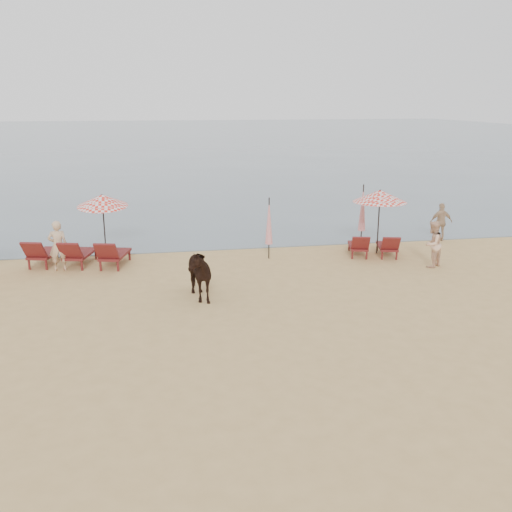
# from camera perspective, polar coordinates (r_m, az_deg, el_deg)

# --- Properties ---
(ground) EXTENTS (120.00, 120.00, 0.00)m
(ground) POSITION_cam_1_polar(r_m,az_deg,el_deg) (13.15, 3.94, -10.39)
(ground) COLOR tan
(ground) RESTS_ON ground
(sea) EXTENTS (160.00, 140.00, 0.06)m
(sea) POSITION_cam_1_polar(r_m,az_deg,el_deg) (91.68, -8.54, 11.71)
(sea) COLOR #51606B
(sea) RESTS_ON ground
(lounger_cluster_left) EXTENTS (3.64, 2.66, 0.72)m
(lounger_cluster_left) POSITION_cam_1_polar(r_m,az_deg,el_deg) (20.94, -17.44, 0.28)
(lounger_cluster_left) COLOR #5C1816
(lounger_cluster_left) RESTS_ON ground
(lounger_cluster_right) EXTENTS (2.08, 2.03, 0.62)m
(lounger_cluster_right) POSITION_cam_1_polar(r_m,az_deg,el_deg) (21.73, 11.65, 1.04)
(lounger_cluster_right) COLOR #5C1816
(lounger_cluster_right) RESTS_ON ground
(umbrella_open_left_b) EXTENTS (1.87, 1.90, 2.38)m
(umbrella_open_left_b) POSITION_cam_1_polar(r_m,az_deg,el_deg) (22.11, -15.12, 5.39)
(umbrella_open_left_b) COLOR black
(umbrella_open_left_b) RESTS_ON ground
(umbrella_open_right) EXTENTS (2.01, 2.01, 2.46)m
(umbrella_open_right) POSITION_cam_1_polar(r_m,az_deg,el_deg) (21.89, 12.29, 5.87)
(umbrella_open_right) COLOR black
(umbrella_open_right) RESTS_ON ground
(umbrella_closed_left) EXTENTS (0.28, 0.28, 2.29)m
(umbrella_closed_left) POSITION_cam_1_polar(r_m,az_deg,el_deg) (20.83, 1.31, 3.49)
(umbrella_closed_left) COLOR black
(umbrella_closed_left) RESTS_ON ground
(umbrella_closed_right) EXTENTS (0.30, 0.30, 2.47)m
(umbrella_closed_right) POSITION_cam_1_polar(r_m,az_deg,el_deg) (23.18, 10.61, 4.74)
(umbrella_closed_right) COLOR black
(umbrella_closed_right) RESTS_ON ground
(cow) EXTENTS (1.25, 2.05, 1.61)m
(cow) POSITION_cam_1_polar(r_m,az_deg,el_deg) (16.84, -6.16, -1.62)
(cow) COLOR black
(cow) RESTS_ON ground
(beachgoer_left) EXTENTS (0.67, 0.47, 1.76)m
(beachgoer_left) POSITION_cam_1_polar(r_m,az_deg,el_deg) (20.58, -19.19, 0.96)
(beachgoer_left) COLOR tan
(beachgoer_left) RESTS_ON ground
(beachgoer_right_a) EXTENTS (1.01, 0.97, 1.64)m
(beachgoer_right_a) POSITION_cam_1_polar(r_m,az_deg,el_deg) (20.83, 17.23, 1.13)
(beachgoer_right_a) COLOR #DDAB8A
(beachgoer_right_a) RESTS_ON ground
(beachgoer_right_b) EXTENTS (0.97, 0.49, 1.59)m
(beachgoer_right_b) POSITION_cam_1_polar(r_m,az_deg,el_deg) (24.85, 18.02, 3.25)
(beachgoer_right_b) COLOR tan
(beachgoer_right_b) RESTS_ON ground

